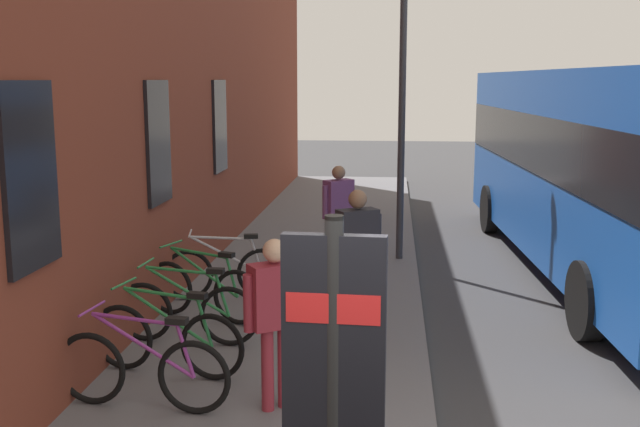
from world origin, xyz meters
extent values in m
plane|color=#38383A|center=(6.00, -1.00, 0.00)|extent=(60.00, 60.00, 0.00)
cube|color=slate|center=(8.00, 1.75, 0.06)|extent=(24.00, 3.50, 0.12)
cube|color=brown|center=(9.00, 3.80, 4.14)|extent=(22.00, 0.60, 8.28)
cube|color=black|center=(2.00, 3.48, 2.40)|extent=(0.90, 0.06, 1.60)
cube|color=black|center=(5.50, 3.48, 2.40)|extent=(0.90, 0.06, 1.60)
cube|color=black|center=(9.00, 3.48, 2.40)|extent=(0.90, 0.06, 1.60)
torus|color=black|center=(2.56, 3.29, 0.48)|extent=(0.14, 0.72, 0.72)
torus|color=black|center=(2.44, 2.24, 0.48)|extent=(0.14, 0.72, 0.72)
cylinder|color=#8C338C|center=(2.49, 2.74, 0.76)|extent=(0.15, 1.01, 0.58)
cylinder|color=#8C338C|center=(2.50, 2.82, 1.00)|extent=(0.13, 0.85, 0.09)
cylinder|color=#8C338C|center=(2.45, 2.32, 0.73)|extent=(0.06, 0.19, 0.51)
cube|color=black|center=(2.46, 2.39, 1.02)|extent=(0.12, 0.21, 0.06)
cylinder|color=#8C338C|center=(2.55, 3.24, 1.08)|extent=(0.48, 0.08, 0.02)
torus|color=black|center=(3.45, 3.30, 0.48)|extent=(0.20, 0.72, 0.72)
torus|color=black|center=(3.25, 2.27, 0.48)|extent=(0.20, 0.72, 0.72)
cylinder|color=#267F3F|center=(3.34, 2.76, 0.76)|extent=(0.23, 1.01, 0.58)
cylinder|color=#267F3F|center=(3.36, 2.83, 1.00)|extent=(0.20, 0.84, 0.09)
cylinder|color=#267F3F|center=(3.26, 2.34, 0.73)|extent=(0.07, 0.19, 0.51)
cube|color=black|center=(3.28, 2.42, 1.02)|extent=(0.14, 0.22, 0.06)
cylinder|color=#267F3F|center=(3.44, 3.25, 1.08)|extent=(0.48, 0.12, 0.02)
torus|color=black|center=(4.34, 3.36, 0.48)|extent=(0.11, 0.72, 0.72)
torus|color=black|center=(4.27, 2.32, 0.48)|extent=(0.11, 0.72, 0.72)
cylinder|color=#267F3F|center=(4.31, 2.81, 0.76)|extent=(0.10, 1.02, 0.58)
cylinder|color=#267F3F|center=(4.31, 2.89, 1.00)|extent=(0.09, 0.85, 0.09)
cylinder|color=#267F3F|center=(4.28, 2.39, 0.73)|extent=(0.05, 0.19, 0.51)
cube|color=black|center=(4.28, 2.47, 1.02)|extent=(0.11, 0.21, 0.06)
cylinder|color=#267F3F|center=(4.34, 3.31, 1.08)|extent=(0.48, 0.06, 0.02)
torus|color=black|center=(5.39, 3.37, 0.48)|extent=(0.29, 0.70, 0.72)
torus|color=black|center=(5.05, 2.37, 0.48)|extent=(0.29, 0.70, 0.72)
cylinder|color=#267F3F|center=(5.21, 2.85, 0.76)|extent=(0.37, 0.97, 0.58)
cylinder|color=#267F3F|center=(5.24, 2.92, 1.00)|extent=(0.32, 0.82, 0.09)
cylinder|color=#267F3F|center=(5.07, 2.45, 0.73)|extent=(0.09, 0.19, 0.51)
cube|color=black|center=(5.10, 2.52, 1.02)|extent=(0.16, 0.22, 0.06)
cylinder|color=#267F3F|center=(5.38, 3.32, 1.08)|extent=(0.46, 0.18, 0.02)
torus|color=black|center=(6.07, 3.30, 0.48)|extent=(0.20, 0.72, 0.72)
torus|color=black|center=(6.28, 2.27, 0.48)|extent=(0.20, 0.72, 0.72)
cylinder|color=silver|center=(6.18, 2.76, 0.76)|extent=(0.24, 1.00, 0.58)
cylinder|color=silver|center=(6.16, 2.84, 1.00)|extent=(0.20, 0.84, 0.09)
cylinder|color=silver|center=(6.26, 2.35, 0.73)|extent=(0.07, 0.19, 0.51)
cube|color=black|center=(6.25, 2.42, 1.02)|extent=(0.14, 0.22, 0.06)
cylinder|color=silver|center=(6.08, 3.25, 1.08)|extent=(0.48, 0.12, 0.02)
cube|color=black|center=(-0.24, 0.73, 1.87)|extent=(0.11, 0.55, 1.10)
cube|color=red|center=(-0.24, 0.73, 2.03)|extent=(0.11, 0.50, 0.16)
cube|color=#1951B2|center=(8.67, -3.00, 1.85)|extent=(10.62, 3.05, 3.00)
cube|color=black|center=(8.67, -3.00, 2.21)|extent=(10.41, 3.08, 0.90)
cylinder|color=black|center=(5.25, -1.98, 0.50)|extent=(1.01, 0.30, 1.00)
cylinder|color=black|center=(12.09, -4.02, 0.50)|extent=(1.01, 0.30, 1.00)
cylinder|color=black|center=(11.96, -1.62, 0.50)|extent=(1.01, 0.30, 1.00)
cylinder|color=#26262D|center=(8.23, 1.39, 0.53)|extent=(0.12, 0.12, 0.83)
cylinder|color=#26262D|center=(8.34, 1.26, 0.53)|extent=(0.12, 0.12, 0.83)
cube|color=#723F72|center=(8.29, 1.33, 1.26)|extent=(0.50, 0.52, 0.62)
sphere|color=#8C664C|center=(8.29, 1.33, 1.69)|extent=(0.22, 0.22, 0.22)
cylinder|color=#723F72|center=(8.11, 1.53, 1.22)|extent=(0.10, 0.10, 0.55)
cylinder|color=#723F72|center=(8.46, 1.12, 1.22)|extent=(0.10, 0.10, 0.55)
cylinder|color=maroon|center=(2.68, 1.44, 0.53)|extent=(0.12, 0.12, 0.81)
cylinder|color=maroon|center=(2.59, 1.58, 0.53)|extent=(0.12, 0.12, 0.81)
cube|color=maroon|center=(2.64, 1.51, 1.23)|extent=(0.46, 0.52, 0.61)
sphere|color=#D8AD8C|center=(2.64, 1.51, 1.66)|extent=(0.22, 0.22, 0.22)
cylinder|color=maroon|center=(2.78, 1.28, 1.19)|extent=(0.09, 0.09, 0.54)
cylinder|color=maroon|center=(2.49, 1.73, 1.19)|extent=(0.09, 0.09, 0.54)
cylinder|color=maroon|center=(5.17, 0.78, 0.55)|extent=(0.13, 0.13, 0.86)
cylinder|color=maroon|center=(5.08, 0.94, 0.55)|extent=(0.13, 0.13, 0.86)
cube|color=#26262D|center=(5.12, 0.86, 1.30)|extent=(0.47, 0.56, 0.65)
sphere|color=#8C664C|center=(5.12, 0.86, 1.75)|extent=(0.23, 0.23, 0.23)
cylinder|color=#26262D|center=(5.26, 0.62, 1.26)|extent=(0.10, 0.10, 0.57)
cylinder|color=#26262D|center=(4.99, 1.11, 1.26)|extent=(0.10, 0.10, 0.57)
cylinder|color=#333338|center=(8.88, 0.30, 2.81)|extent=(0.12, 0.12, 5.38)
camera|label=1|loc=(-4.01, 0.44, 3.20)|focal=42.19mm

